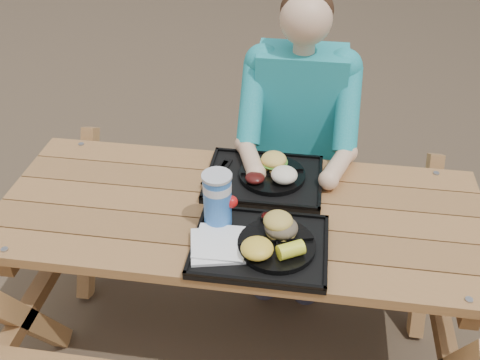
# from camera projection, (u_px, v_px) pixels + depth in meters

# --- Properties ---
(ground) EXTENTS (60.00, 60.00, 0.00)m
(ground) POSITION_uv_depth(u_px,v_px,m) (240.00, 337.00, 2.41)
(ground) COLOR #999999
(ground) RESTS_ON ground
(picnic_table) EXTENTS (1.80, 1.49, 0.75)m
(picnic_table) POSITION_uv_depth(u_px,v_px,m) (240.00, 279.00, 2.19)
(picnic_table) COLOR #999999
(picnic_table) RESTS_ON ground
(tray_near) EXTENTS (0.45, 0.35, 0.02)m
(tray_near) POSITION_uv_depth(u_px,v_px,m) (260.00, 247.00, 1.79)
(tray_near) COLOR black
(tray_near) RESTS_ON picnic_table
(tray_far) EXTENTS (0.45, 0.35, 0.02)m
(tray_far) POSITION_uv_depth(u_px,v_px,m) (264.00, 180.00, 2.10)
(tray_far) COLOR black
(tray_far) RESTS_ON picnic_table
(plate_near) EXTENTS (0.26, 0.26, 0.02)m
(plate_near) POSITION_uv_depth(u_px,v_px,m) (276.00, 245.00, 1.77)
(plate_near) COLOR black
(plate_near) RESTS_ON tray_near
(plate_far) EXTENTS (0.26, 0.26, 0.02)m
(plate_far) POSITION_uv_depth(u_px,v_px,m) (272.00, 175.00, 2.09)
(plate_far) COLOR black
(plate_far) RESTS_ON tray_far
(napkin_stack) EXTENTS (0.21, 0.21, 0.02)m
(napkin_stack) POSITION_uv_depth(u_px,v_px,m) (217.00, 245.00, 1.77)
(napkin_stack) COLOR white
(napkin_stack) RESTS_ON tray_near
(soda_cup) EXTENTS (0.10, 0.10, 0.20)m
(soda_cup) POSITION_uv_depth(u_px,v_px,m) (218.00, 201.00, 1.82)
(soda_cup) COLOR blue
(soda_cup) RESTS_ON tray_near
(condiment_bbq) EXTENTS (0.05, 0.05, 0.03)m
(condiment_bbq) POSITION_uv_depth(u_px,v_px,m) (267.00, 219.00, 1.87)
(condiment_bbq) COLOR #310605
(condiment_bbq) RESTS_ON tray_near
(condiment_mustard) EXTENTS (0.05, 0.05, 0.03)m
(condiment_mustard) POSITION_uv_depth(u_px,v_px,m) (283.00, 219.00, 1.87)
(condiment_mustard) COLOR gold
(condiment_mustard) RESTS_ON tray_near
(sandwich) EXTENTS (0.11, 0.11, 0.11)m
(sandwich) POSITION_uv_depth(u_px,v_px,m) (282.00, 220.00, 1.77)
(sandwich) COLOR gold
(sandwich) RESTS_ON plate_near
(mac_cheese) EXTENTS (0.11, 0.11, 0.05)m
(mac_cheese) POSITION_uv_depth(u_px,v_px,m) (257.00, 248.00, 1.70)
(mac_cheese) COLOR yellow
(mac_cheese) RESTS_ON plate_near
(corn_cob) EXTENTS (0.12, 0.12, 0.05)m
(corn_cob) POSITION_uv_depth(u_px,v_px,m) (291.00, 250.00, 1.70)
(corn_cob) COLOR #FCFF35
(corn_cob) RESTS_ON plate_near
(cutlery_far) EXTENTS (0.06, 0.18, 0.01)m
(cutlery_far) POSITION_uv_depth(u_px,v_px,m) (222.00, 172.00, 2.12)
(cutlery_far) COLOR black
(cutlery_far) RESTS_ON tray_far
(burger) EXTENTS (0.10, 0.10, 0.09)m
(burger) POSITION_uv_depth(u_px,v_px,m) (274.00, 157.00, 2.10)
(burger) COLOR #F4C456
(burger) RESTS_ON plate_far
(baked_beans) EXTENTS (0.07, 0.07, 0.03)m
(baked_beans) POSITION_uv_depth(u_px,v_px,m) (255.00, 178.00, 2.03)
(baked_beans) COLOR #430F0D
(baked_beans) RESTS_ON plate_far
(potato_salad) EXTENTS (0.10, 0.10, 0.06)m
(potato_salad) POSITION_uv_depth(u_px,v_px,m) (284.00, 175.00, 2.03)
(potato_salad) COLOR white
(potato_salad) RESTS_ON plate_far
(diner) EXTENTS (0.48, 0.84, 1.28)m
(diner) POSITION_uv_depth(u_px,v_px,m) (296.00, 152.00, 2.49)
(diner) COLOR #1BA1C1
(diner) RESTS_ON ground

